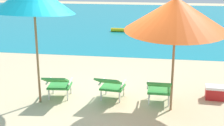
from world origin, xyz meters
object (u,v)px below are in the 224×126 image
object	(u,v)px
lounge_chair_left	(58,83)
lounge_chair_right	(159,88)
swim_buoy	(127,30)
beach_umbrella_right	(176,14)
lounge_chair_center	(111,85)
cooler_box	(215,92)

from	to	relation	value
lounge_chair_left	lounge_chair_right	size ratio (longest dim) A/B	1.05
swim_buoy	beach_umbrella_right	bearing A→B (deg)	-77.85
lounge_chair_center	cooler_box	bearing A→B (deg)	11.77
swim_buoy	lounge_chair_center	bearing A→B (deg)	-86.30
lounge_chair_center	lounge_chair_right	bearing A→B (deg)	-2.72
lounge_chair_left	lounge_chair_right	bearing A→B (deg)	1.20
lounge_chair_right	cooler_box	bearing A→B (deg)	22.99
swim_buoy	lounge_chair_right	bearing A→B (deg)	-79.20
lounge_chair_right	swim_buoy	bearing A→B (deg)	100.80
cooler_box	lounge_chair_right	bearing A→B (deg)	-157.01
lounge_chair_right	cooler_box	xyz separation A→B (m)	(1.30, 0.55, -0.24)
beach_umbrella_right	cooler_box	size ratio (longest dim) A/B	5.09
lounge_chair_right	cooler_box	distance (m)	1.44
beach_umbrella_right	cooler_box	xyz separation A→B (m)	(1.04, 0.78, -1.91)
lounge_chair_left	cooler_box	distance (m)	3.68
lounge_chair_left	swim_buoy	bearing A→B (deg)	85.71
lounge_chair_center	beach_umbrella_right	distance (m)	2.17
lounge_chair_left	lounge_chair_right	world-z (taller)	same
swim_buoy	lounge_chair_center	xyz separation A→B (m)	(0.56, -8.64, 0.31)
lounge_chair_left	lounge_chair_center	size ratio (longest dim) A/B	1.00
lounge_chair_left	lounge_chair_center	world-z (taller)	same
lounge_chair_left	cooler_box	world-z (taller)	lounge_chair_left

